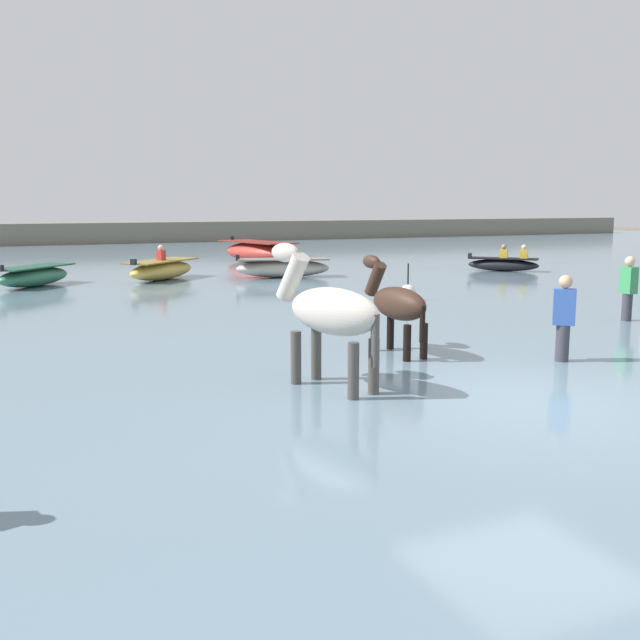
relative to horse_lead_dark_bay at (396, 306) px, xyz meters
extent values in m
plane|color=#666051|center=(0.07, -3.12, -1.09)|extent=(120.00, 120.00, 0.00)
cube|color=slate|center=(0.07, 6.88, -0.93)|extent=(90.00, 90.00, 0.32)
ellipsoid|color=#382319|center=(0.01, -0.07, 0.05)|extent=(0.55, 1.32, 0.52)
cylinder|color=black|center=(-0.19, 0.37, -0.65)|extent=(0.12, 0.12, 0.88)
cylinder|color=black|center=(0.12, 0.39, -0.65)|extent=(0.12, 0.12, 0.88)
cylinder|color=black|center=(-0.11, -0.54, -0.65)|extent=(0.12, 0.12, 0.88)
cylinder|color=black|center=(0.20, -0.51, -0.65)|extent=(0.12, 0.12, 0.88)
cylinder|color=#382319|center=(-0.05, 0.60, 0.37)|extent=(0.24, 0.49, 0.59)
ellipsoid|color=#382319|center=(-0.06, 0.73, 0.64)|extent=(0.22, 0.46, 0.22)
cylinder|color=black|center=(0.05, -0.68, -0.19)|extent=(0.08, 0.08, 0.55)
ellipsoid|color=beige|center=(-1.83, -1.58, 0.24)|extent=(0.98, 1.60, 0.60)
cylinder|color=#45423C|center=(-2.17, -1.14, -0.58)|extent=(0.14, 0.14, 1.03)
cylinder|color=#45423C|center=(-1.83, -1.02, -0.58)|extent=(0.14, 0.14, 1.03)
cylinder|color=#45423C|center=(-1.83, -2.14, -0.58)|extent=(0.14, 0.14, 1.03)
cylinder|color=#45423C|center=(-1.48, -2.02, -0.58)|extent=(0.14, 0.14, 1.03)
cylinder|color=beige|center=(-2.08, -0.83, 0.62)|extent=(0.40, 0.60, 0.69)
ellipsoid|color=beige|center=(-2.13, -0.69, 0.93)|extent=(0.37, 0.56, 0.26)
cylinder|color=#45423C|center=(-1.59, -2.26, -0.04)|extent=(0.10, 0.10, 0.65)
ellipsoid|color=#337556|center=(-4.70, 12.61, -0.50)|extent=(2.55, 2.68, 0.54)
cube|color=#1E4634|center=(-4.70, 12.61, -0.21)|extent=(2.45, 2.57, 0.04)
cube|color=black|center=(-5.57, 11.64, -0.14)|extent=(0.20, 0.20, 0.18)
ellipsoid|color=gold|center=(-0.94, 12.96, -0.49)|extent=(2.88, 2.85, 0.57)
cube|color=olive|center=(-0.94, 12.96, -0.18)|extent=(2.76, 2.74, 0.04)
cube|color=black|center=(-1.98, 11.94, -0.11)|extent=(0.20, 0.20, 0.18)
cube|color=red|center=(-0.94, 12.96, -0.01)|extent=(0.31, 0.31, 0.30)
sphere|color=beige|center=(-0.94, 12.96, 0.23)|extent=(0.18, 0.18, 0.18)
ellipsoid|color=#B2AD9E|center=(2.79, 12.09, -0.49)|extent=(3.19, 1.75, 0.56)
cube|color=slate|center=(2.79, 12.09, -0.19)|extent=(3.06, 1.68, 0.04)
cube|color=black|center=(1.38, 12.46, -0.12)|extent=(0.16, 0.19, 0.18)
ellipsoid|color=black|center=(10.67, 10.96, -0.56)|extent=(2.27, 2.28, 0.42)
cube|color=black|center=(10.67, 10.96, -0.33)|extent=(2.18, 2.19, 0.04)
cube|color=black|center=(9.85, 11.80, -0.26)|extent=(0.20, 0.20, 0.18)
cube|color=gold|center=(11.19, 10.51, -0.16)|extent=(0.31, 0.31, 0.30)
sphere|color=beige|center=(11.19, 10.51, 0.08)|extent=(0.18, 0.18, 0.18)
cube|color=gold|center=(10.69, 10.98, -0.16)|extent=(0.31, 0.31, 0.30)
sphere|color=#A37556|center=(10.69, 10.98, 0.08)|extent=(0.18, 0.18, 0.18)
ellipsoid|color=#BC382D|center=(4.03, 18.14, -0.37)|extent=(2.43, 4.21, 0.81)
cube|color=maroon|center=(4.03, 18.14, 0.06)|extent=(2.34, 4.04, 0.04)
cube|color=black|center=(3.54, 19.98, 0.13)|extent=(0.19, 0.16, 0.18)
cylinder|color=#383842|center=(5.95, 0.98, -0.65)|extent=(0.20, 0.20, 0.88)
cube|color=#388E51|center=(5.95, 0.98, 0.06)|extent=(0.23, 0.34, 0.54)
sphere|color=beige|center=(5.95, 0.98, 0.44)|extent=(0.20, 0.20, 0.20)
cylinder|color=#383842|center=(2.03, -1.49, -0.65)|extent=(0.20, 0.20, 0.88)
cube|color=#3356A8|center=(2.03, -1.49, 0.06)|extent=(0.37, 0.36, 0.54)
sphere|color=tan|center=(2.03, -1.49, 0.44)|extent=(0.20, 0.20, 0.20)
sphere|color=silver|center=(3.51, 5.49, -0.57)|extent=(0.40, 0.40, 0.40)
cylinder|color=black|center=(3.51, 5.49, -0.11)|extent=(0.04, 0.04, 0.52)
cube|color=#706B5B|center=(0.07, 35.71, -0.32)|extent=(80.00, 2.40, 1.55)
camera|label=1|loc=(-5.72, -9.85, 1.59)|focal=40.98mm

